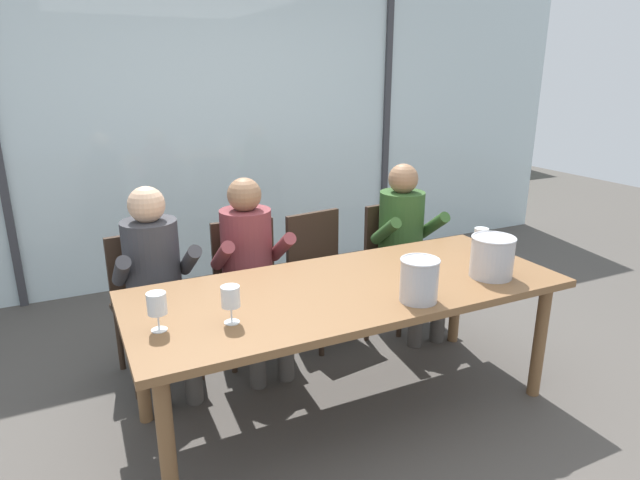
{
  "coord_description": "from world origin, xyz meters",
  "views": [
    {
      "loc": [
        -1.27,
        -2.29,
        1.81
      ],
      "look_at": [
        0.0,
        0.35,
        0.88
      ],
      "focal_mm": 30.38,
      "sensor_mm": 36.0,
      "label": 1
    }
  ],
  "objects_px": {
    "ice_bucket_primary": "(419,279)",
    "ice_bucket_secondary": "(492,256)",
    "dining_table": "(349,298)",
    "chair_left_of_center": "(248,277)",
    "wine_glass_near_bucket": "(231,298)",
    "chair_center": "(321,266)",
    "wine_glass_by_left_taster": "(481,237)",
    "person_maroon_top": "(251,261)",
    "person_charcoal_jacket": "(156,276)",
    "chair_right_of_center": "(396,254)",
    "person_olive_shirt": "(406,237)",
    "wine_glass_center_pour": "(157,305)",
    "chair_near_curtain": "(150,294)"
  },
  "relations": [
    {
      "from": "ice_bucket_primary",
      "to": "ice_bucket_secondary",
      "type": "distance_m",
      "value": 0.55
    },
    {
      "from": "dining_table",
      "to": "chair_left_of_center",
      "type": "xyz_separation_m",
      "value": [
        -0.26,
        0.9,
        -0.16
      ]
    },
    {
      "from": "chair_left_of_center",
      "to": "wine_glass_near_bucket",
      "type": "bearing_deg",
      "value": -109.16
    },
    {
      "from": "chair_center",
      "to": "wine_glass_by_left_taster",
      "type": "xyz_separation_m",
      "value": [
        0.67,
        -0.81,
        0.35
      ]
    },
    {
      "from": "chair_center",
      "to": "person_maroon_top",
      "type": "bearing_deg",
      "value": -173.38
    },
    {
      "from": "chair_left_of_center",
      "to": "person_charcoal_jacket",
      "type": "distance_m",
      "value": 0.65
    },
    {
      "from": "chair_left_of_center",
      "to": "chair_center",
      "type": "height_order",
      "value": "same"
    },
    {
      "from": "chair_right_of_center",
      "to": "person_charcoal_jacket",
      "type": "relative_size",
      "value": 0.73
    },
    {
      "from": "wine_glass_by_left_taster",
      "to": "wine_glass_near_bucket",
      "type": "bearing_deg",
      "value": -172.21
    },
    {
      "from": "person_olive_shirt",
      "to": "wine_glass_center_pour",
      "type": "xyz_separation_m",
      "value": [
        -1.85,
        -0.82,
        0.18
      ]
    },
    {
      "from": "chair_center",
      "to": "person_maroon_top",
      "type": "distance_m",
      "value": 0.6
    },
    {
      "from": "ice_bucket_primary",
      "to": "wine_glass_by_left_taster",
      "type": "relative_size",
      "value": 1.24
    },
    {
      "from": "chair_near_curtain",
      "to": "person_charcoal_jacket",
      "type": "height_order",
      "value": "person_charcoal_jacket"
    },
    {
      "from": "dining_table",
      "to": "wine_glass_center_pour",
      "type": "distance_m",
      "value": 1.0
    },
    {
      "from": "person_maroon_top",
      "to": "wine_glass_by_left_taster",
      "type": "height_order",
      "value": "person_maroon_top"
    },
    {
      "from": "wine_glass_center_pour",
      "to": "person_olive_shirt",
      "type": "bearing_deg",
      "value": 23.98
    },
    {
      "from": "person_charcoal_jacket",
      "to": "wine_glass_near_bucket",
      "type": "height_order",
      "value": "person_charcoal_jacket"
    },
    {
      "from": "chair_right_of_center",
      "to": "ice_bucket_primary",
      "type": "bearing_deg",
      "value": -126.08
    },
    {
      "from": "dining_table",
      "to": "person_charcoal_jacket",
      "type": "distance_m",
      "value": 1.14
    },
    {
      "from": "wine_glass_near_bucket",
      "to": "chair_right_of_center",
      "type": "bearing_deg",
      "value": 33.38
    },
    {
      "from": "chair_right_of_center",
      "to": "wine_glass_center_pour",
      "type": "bearing_deg",
      "value": -159.38
    },
    {
      "from": "chair_center",
      "to": "wine_glass_center_pour",
      "type": "distance_m",
      "value": 1.62
    },
    {
      "from": "person_olive_shirt",
      "to": "ice_bucket_secondary",
      "type": "bearing_deg",
      "value": -92.29
    },
    {
      "from": "chair_near_curtain",
      "to": "ice_bucket_secondary",
      "type": "bearing_deg",
      "value": -40.62
    },
    {
      "from": "ice_bucket_primary",
      "to": "dining_table",
      "type": "bearing_deg",
      "value": 124.2
    },
    {
      "from": "chair_right_of_center",
      "to": "ice_bucket_primary",
      "type": "relative_size",
      "value": 4.0
    },
    {
      "from": "dining_table",
      "to": "chair_left_of_center",
      "type": "distance_m",
      "value": 0.95
    },
    {
      "from": "person_maroon_top",
      "to": "ice_bucket_secondary",
      "type": "height_order",
      "value": "person_maroon_top"
    },
    {
      "from": "chair_center",
      "to": "ice_bucket_secondary",
      "type": "bearing_deg",
      "value": -74.15
    },
    {
      "from": "person_charcoal_jacket",
      "to": "ice_bucket_secondary",
      "type": "bearing_deg",
      "value": -32.93
    },
    {
      "from": "chair_right_of_center",
      "to": "person_olive_shirt",
      "type": "xyz_separation_m",
      "value": [
        -0.02,
        -0.14,
        0.17
      ]
    },
    {
      "from": "chair_center",
      "to": "person_charcoal_jacket",
      "type": "bearing_deg",
      "value": 179.23
    },
    {
      "from": "wine_glass_near_bucket",
      "to": "wine_glass_center_pour",
      "type": "distance_m",
      "value": 0.31
    },
    {
      "from": "ice_bucket_secondary",
      "to": "ice_bucket_primary",
      "type": "bearing_deg",
      "value": -170.11
    },
    {
      "from": "chair_right_of_center",
      "to": "person_charcoal_jacket",
      "type": "bearing_deg",
      "value": 177.96
    },
    {
      "from": "chair_left_of_center",
      "to": "person_charcoal_jacket",
      "type": "height_order",
      "value": "person_charcoal_jacket"
    },
    {
      "from": "chair_right_of_center",
      "to": "wine_glass_by_left_taster",
      "type": "distance_m",
      "value": 0.88
    },
    {
      "from": "chair_near_curtain",
      "to": "person_olive_shirt",
      "type": "distance_m",
      "value": 1.77
    },
    {
      "from": "chair_near_curtain",
      "to": "wine_glass_near_bucket",
      "type": "height_order",
      "value": "wine_glass_near_bucket"
    },
    {
      "from": "person_maroon_top",
      "to": "ice_bucket_primary",
      "type": "bearing_deg",
      "value": -64.45
    },
    {
      "from": "person_maroon_top",
      "to": "ice_bucket_primary",
      "type": "height_order",
      "value": "person_maroon_top"
    },
    {
      "from": "dining_table",
      "to": "wine_glass_by_left_taster",
      "type": "relative_size",
      "value": 13.06
    },
    {
      "from": "chair_near_curtain",
      "to": "person_maroon_top",
      "type": "distance_m",
      "value": 0.64
    },
    {
      "from": "chair_left_of_center",
      "to": "ice_bucket_secondary",
      "type": "distance_m",
      "value": 1.55
    },
    {
      "from": "chair_left_of_center",
      "to": "ice_bucket_secondary",
      "type": "relative_size",
      "value": 3.65
    },
    {
      "from": "dining_table",
      "to": "ice_bucket_secondary",
      "type": "distance_m",
      "value": 0.81
    },
    {
      "from": "dining_table",
      "to": "wine_glass_by_left_taster",
      "type": "bearing_deg",
      "value": 4.32
    },
    {
      "from": "chair_center",
      "to": "wine_glass_center_pour",
      "type": "xyz_separation_m",
      "value": [
        -1.25,
        -0.97,
        0.35
      ]
    },
    {
      "from": "dining_table",
      "to": "person_maroon_top",
      "type": "distance_m",
      "value": 0.79
    },
    {
      "from": "ice_bucket_primary",
      "to": "ice_bucket_secondary",
      "type": "xyz_separation_m",
      "value": [
        0.55,
        0.1,
        0.01
      ]
    }
  ]
}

